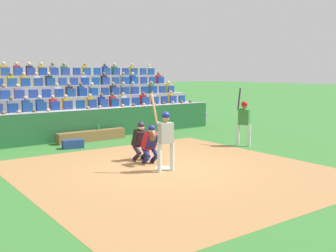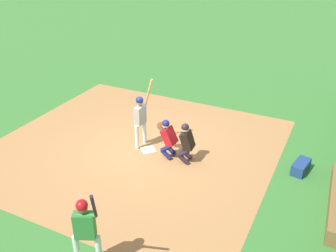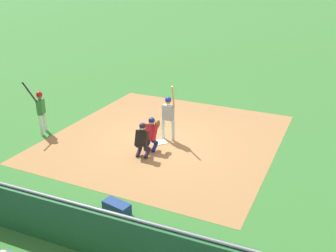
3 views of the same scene
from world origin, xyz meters
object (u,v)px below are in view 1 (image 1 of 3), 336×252
at_px(catcher_crouching, 151,142).
at_px(water_bottle_on_bench, 99,127).
at_px(batter_at_plate, 165,134).
at_px(equipment_duffel_bag, 73,144).
at_px(on_deck_batter, 244,118).
at_px(dugout_bench, 92,136).
at_px(home_plate_marker, 163,168).
at_px(home_plate_umpire, 140,139).

distance_m(catcher_crouching, water_bottle_on_bench, 5.13).
bearing_deg(catcher_crouching, batter_at_plate, 77.94).
bearing_deg(equipment_duffel_bag, catcher_crouching, 113.93).
bearing_deg(on_deck_batter, dugout_bench, -48.19).
xyz_separation_m(catcher_crouching, equipment_duffel_bag, (0.82, -3.96, -0.55)).
relative_size(equipment_duffel_bag, on_deck_batter, 0.35).
bearing_deg(on_deck_batter, water_bottle_on_bench, -50.85).
bearing_deg(on_deck_batter, catcher_crouching, 3.90).
relative_size(dugout_bench, equipment_duffel_bag, 3.89).
bearing_deg(equipment_duffel_bag, home_plate_marker, 111.50).
distance_m(batter_at_plate, equipment_duffel_bag, 5.14).
height_order(batter_at_plate, home_plate_umpire, batter_at_plate).
bearing_deg(batter_at_plate, home_plate_umpire, -99.03).
distance_m(batter_at_plate, home_plate_umpire, 1.76).
relative_size(home_plate_marker, batter_at_plate, 0.19).
relative_size(batter_at_plate, home_plate_umpire, 1.76).
height_order(home_plate_umpire, on_deck_batter, on_deck_batter).
distance_m(home_plate_umpire, on_deck_batter, 4.70).
bearing_deg(catcher_crouching, equipment_duffel_bag, -78.31).
height_order(catcher_crouching, equipment_duffel_bag, catcher_crouching).
distance_m(home_plate_marker, water_bottle_on_bench, 5.87).
height_order(batter_at_plate, dugout_bench, batter_at_plate).
distance_m(batter_at_plate, on_deck_batter, 5.13).
relative_size(catcher_crouching, equipment_duffel_bag, 1.63).
distance_m(home_plate_marker, equipment_duffel_bag, 4.75).
distance_m(dugout_bench, equipment_duffel_bag, 1.70).
distance_m(catcher_crouching, on_deck_batter, 4.74).
distance_m(batter_at_plate, water_bottle_on_bench, 6.23).
xyz_separation_m(batter_at_plate, water_bottle_on_bench, (-1.10, -6.11, -0.56)).
height_order(catcher_crouching, home_plate_umpire, home_plate_umpire).
xyz_separation_m(dugout_bench, on_deck_batter, (-4.20, 4.69, 0.88)).
bearing_deg(water_bottle_on_bench, catcher_crouching, 80.24).
height_order(home_plate_umpire, dugout_bench, home_plate_umpire).
relative_size(home_plate_marker, dugout_bench, 0.14).
distance_m(home_plate_umpire, equipment_duffel_bag, 3.48).
relative_size(home_plate_marker, equipment_duffel_bag, 0.56).
bearing_deg(dugout_bench, water_bottle_on_bench, -174.33).
bearing_deg(equipment_duffel_bag, on_deck_batter, 158.92).
height_order(home_plate_marker, water_bottle_on_bench, water_bottle_on_bench).
relative_size(catcher_crouching, dugout_bench, 0.42).
relative_size(batter_at_plate, water_bottle_on_bench, 11.03).
bearing_deg(home_plate_umpire, catcher_crouching, 86.13).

